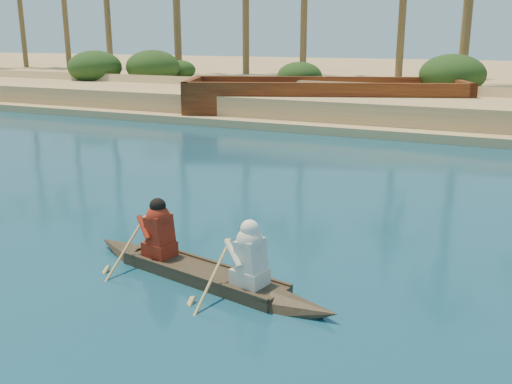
% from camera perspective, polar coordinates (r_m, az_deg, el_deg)
% --- Properties ---
extents(sandy_embankment, '(150.00, 51.00, 1.50)m').
position_cam_1_polar(sandy_embankment, '(49.16, 12.27, 10.86)').
color(sandy_embankment, tan).
rests_on(sandy_embankment, ground).
extents(shrub_cluster, '(100.00, 6.00, 2.40)m').
position_cam_1_polar(shrub_cluster, '(34.34, 6.32, 10.45)').
color(shrub_cluster, '#1B3E16').
rests_on(shrub_cluster, ground).
extents(canoe, '(5.37, 1.78, 1.47)m').
position_cam_1_polar(canoe, '(9.90, -5.42, -7.19)').
color(canoe, '#3E3421').
rests_on(canoe, ground).
extents(barge_mid, '(14.52, 9.24, 2.30)m').
position_cam_1_polar(barge_mid, '(29.56, 6.79, 8.89)').
color(barge_mid, brown).
rests_on(barge_mid, ground).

